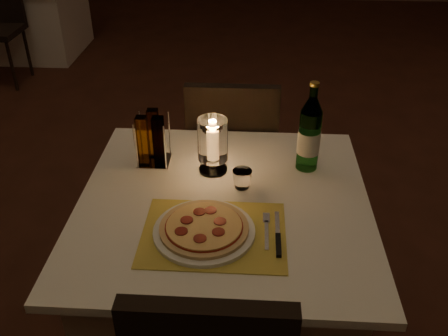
# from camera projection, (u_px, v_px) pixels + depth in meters

# --- Properties ---
(floor) EXTENTS (8.00, 10.00, 0.02)m
(floor) POSITION_uv_depth(u_px,v_px,m) (232.00, 228.00, 2.76)
(floor) COLOR #421F15
(floor) RESTS_ON ground
(main_table) EXTENTS (1.00, 1.00, 0.74)m
(main_table) POSITION_uv_depth(u_px,v_px,m) (224.00, 277.00, 1.91)
(main_table) COLOR white
(main_table) RESTS_ON ground
(chair_far) EXTENTS (0.42, 0.42, 0.90)m
(chair_far) POSITION_uv_depth(u_px,v_px,m) (233.00, 145.00, 2.42)
(chair_far) COLOR black
(chair_far) RESTS_ON ground
(placemat) EXTENTS (0.45, 0.34, 0.00)m
(placemat) POSITION_uv_depth(u_px,v_px,m) (214.00, 234.00, 1.56)
(placemat) COLOR gold
(placemat) RESTS_ON main_table
(plate) EXTENTS (0.32, 0.32, 0.01)m
(plate) POSITION_uv_depth(u_px,v_px,m) (204.00, 231.00, 1.56)
(plate) COLOR white
(plate) RESTS_ON placemat
(pizza) EXTENTS (0.28, 0.28, 0.02)m
(pizza) POSITION_uv_depth(u_px,v_px,m) (204.00, 227.00, 1.55)
(pizza) COLOR #D8B77F
(pizza) RESTS_ON plate
(fork) EXTENTS (0.02, 0.18, 0.00)m
(fork) POSITION_uv_depth(u_px,v_px,m) (266.00, 228.00, 1.58)
(fork) COLOR silver
(fork) RESTS_ON placemat
(knife) EXTENTS (0.02, 0.22, 0.01)m
(knife) POSITION_uv_depth(u_px,v_px,m) (278.00, 240.00, 1.53)
(knife) COLOR black
(knife) RESTS_ON placemat
(tumbler) EXTENTS (0.07, 0.07, 0.07)m
(tumbler) POSITION_uv_depth(u_px,v_px,m) (242.00, 179.00, 1.76)
(tumbler) COLOR white
(tumbler) RESTS_ON main_table
(water_bottle) EXTENTS (0.08, 0.08, 0.35)m
(water_bottle) POSITION_uv_depth(u_px,v_px,m) (309.00, 135.00, 1.82)
(water_bottle) COLOR #60AE5D
(water_bottle) RESTS_ON main_table
(hurricane_candle) EXTENTS (0.11, 0.11, 0.21)m
(hurricane_candle) POSITION_uv_depth(u_px,v_px,m) (213.00, 141.00, 1.81)
(hurricane_candle) COLOR white
(hurricane_candle) RESTS_ON main_table
(cruet_caddy) EXTENTS (0.12, 0.12, 0.21)m
(cruet_caddy) POSITION_uv_depth(u_px,v_px,m) (152.00, 141.00, 1.87)
(cruet_caddy) COLOR white
(cruet_caddy) RESTS_ON main_table
(neighbor_table_left) EXTENTS (1.00, 1.00, 0.74)m
(neighbor_table_left) POSITION_uv_depth(u_px,v_px,m) (33.00, 15.00, 4.94)
(neighbor_table_left) COLOR white
(neighbor_table_left) RESTS_ON ground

